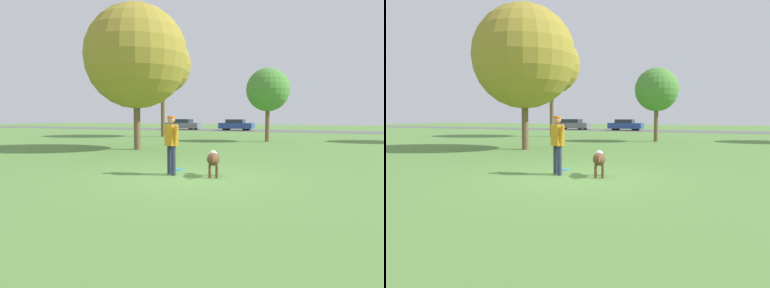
# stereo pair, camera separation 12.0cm
# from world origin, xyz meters

# --- Properties ---
(ground_plane) EXTENTS (120.00, 120.00, 0.00)m
(ground_plane) POSITION_xyz_m (0.00, 0.00, 0.00)
(ground_plane) COLOR #56843D
(far_road_strip) EXTENTS (120.00, 6.00, 0.01)m
(far_road_strip) POSITION_xyz_m (0.00, 30.74, 0.01)
(far_road_strip) COLOR #5B5B59
(far_road_strip) RESTS_ON ground_plane
(person) EXTENTS (0.61, 0.46, 1.68)m
(person) POSITION_xyz_m (-0.59, 0.26, 1.00)
(person) COLOR #2D334C
(person) RESTS_ON ground_plane
(dog) EXTENTS (0.56, 1.06, 0.70)m
(dog) POSITION_xyz_m (0.60, 0.46, 0.48)
(dog) COLOR brown
(dog) RESTS_ON ground_plane
(frisbee) EXTENTS (0.27, 0.27, 0.02)m
(frisbee) POSITION_xyz_m (-0.76, 1.17, 0.01)
(frisbee) COLOR #268CE5
(frisbee) RESTS_ON ground_plane
(tree_near_left) EXTENTS (5.10, 5.10, 7.15)m
(tree_near_left) POSITION_xyz_m (-5.37, 6.36, 4.59)
(tree_near_left) COLOR brown
(tree_near_left) RESTS_ON ground_plane
(tree_far_left) EXTENTS (4.61, 4.61, 8.06)m
(tree_far_left) POSITION_xyz_m (-8.99, 16.42, 5.74)
(tree_far_left) COLOR brown
(tree_far_left) RESTS_ON ground_plane
(tree_mid_center) EXTENTS (2.83, 2.83, 4.82)m
(tree_mid_center) POSITION_xyz_m (-0.22, 14.24, 3.39)
(tree_mid_center) COLOR brown
(tree_mid_center) RESTS_ON ground_plane
(parked_car_grey) EXTENTS (4.60, 1.91, 1.30)m
(parked_car_grey) POSITION_xyz_m (-13.38, 30.65, 0.65)
(parked_car_grey) COLOR slate
(parked_car_grey) RESTS_ON ground_plane
(parked_car_blue) EXTENTS (3.93, 1.85, 1.30)m
(parked_car_blue) POSITION_xyz_m (-6.55, 30.54, 0.65)
(parked_car_blue) COLOR #284293
(parked_car_blue) RESTS_ON ground_plane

